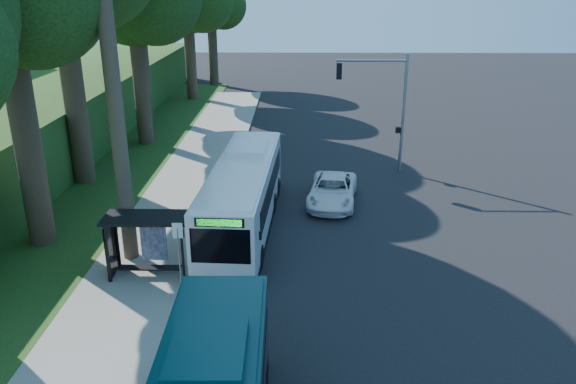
{
  "coord_description": "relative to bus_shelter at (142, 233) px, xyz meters",
  "views": [
    {
      "loc": [
        -1.41,
        -22.17,
        10.79
      ],
      "look_at": [
        -1.76,
        1.0,
        2.05
      ],
      "focal_mm": 35.0,
      "sensor_mm": 36.0,
      "label": 1
    }
  ],
  "objects": [
    {
      "name": "ground",
      "position": [
        7.26,
        2.86,
        -1.81
      ],
      "size": [
        140.0,
        140.0,
        0.0
      ],
      "primitive_type": "plane",
      "color": "black",
      "rests_on": "ground"
    },
    {
      "name": "sidewalk",
      "position": [
        -0.04,
        2.86,
        -1.75
      ],
      "size": [
        4.5,
        70.0,
        0.12
      ],
      "primitive_type": "cube",
      "color": "gray",
      "rests_on": "ground"
    },
    {
      "name": "red_curb",
      "position": [
        2.26,
        -1.14,
        -1.74
      ],
      "size": [
        0.25,
        30.0,
        0.13
      ],
      "primitive_type": "cube",
      "color": "maroon",
      "rests_on": "ground"
    },
    {
      "name": "grass_verge",
      "position": [
        -5.74,
        7.86,
        -1.78
      ],
      "size": [
        8.0,
        70.0,
        0.06
      ],
      "primitive_type": "cube",
      "color": "#234719",
      "rests_on": "ground"
    },
    {
      "name": "bus_shelter",
      "position": [
        0.0,
        0.0,
        0.0
      ],
      "size": [
        3.2,
        1.51,
        2.55
      ],
      "color": "black",
      "rests_on": "ground"
    },
    {
      "name": "stop_sign_pole",
      "position": [
        1.86,
        -2.14,
        0.28
      ],
      "size": [
        0.35,
        0.06,
        3.17
      ],
      "color": "gray",
      "rests_on": "ground"
    },
    {
      "name": "traffic_signal_pole",
      "position": [
        11.04,
        12.86,
        2.62
      ],
      "size": [
        4.1,
        0.3,
        7.0
      ],
      "color": "gray",
      "rests_on": "ground"
    },
    {
      "name": "white_bus",
      "position": [
        3.46,
        4.56,
        -0.11
      ],
      "size": [
        3.08,
        11.78,
        3.48
      ],
      "rotation": [
        0.0,
        0.0,
        -0.05
      ],
      "color": "white",
      "rests_on": "ground"
    },
    {
      "name": "pickup",
      "position": [
        7.73,
        7.72,
        -1.11
      ],
      "size": [
        3.01,
        5.3,
        1.4
      ],
      "primitive_type": "imported",
      "rotation": [
        0.0,
        0.0,
        -0.14
      ],
      "color": "white",
      "rests_on": "ground"
    }
  ]
}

